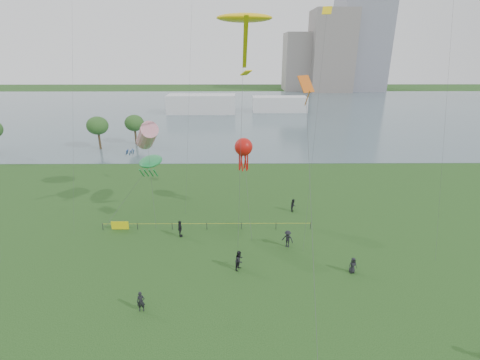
{
  "coord_description": "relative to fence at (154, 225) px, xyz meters",
  "views": [
    {
      "loc": [
        -0.23,
        -20.6,
        19.41
      ],
      "look_at": [
        0.0,
        10.0,
        8.0
      ],
      "focal_mm": 26.0,
      "sensor_mm": 36.0,
      "label": 1
    }
  ],
  "objects": [
    {
      "name": "ground_plane",
      "position": [
        9.91,
        -15.11,
        -0.55
      ],
      "size": [
        400.0,
        400.0,
        0.0
      ],
      "primitive_type": "plane",
      "color": "#173812"
    },
    {
      "name": "pavilion_left",
      "position": [
        -2.09,
        79.89,
        2.45
      ],
      "size": [
        22.0,
        8.0,
        6.0
      ],
      "primitive_type": "cube",
      "color": "silver",
      "rests_on": "ground_plane"
    },
    {
      "name": "kite_delta",
      "position": [
        15.11,
        -8.0,
        15.49
      ],
      "size": [
        1.58,
        13.94,
        17.59
      ],
      "rotation": [
        0.0,
        0.0,
        -0.07
      ],
      "color": "#3F3F42"
    },
    {
      "name": "building_mid",
      "position": [
        55.91,
        146.89,
        18.45
      ],
      "size": [
        20.0,
        20.0,
        38.0
      ],
      "primitive_type": "cube",
      "color": "slate",
      "rests_on": "ground_plane"
    },
    {
      "name": "lake",
      "position": [
        9.91,
        84.89,
        -0.53
      ],
      "size": [
        400.0,
        120.0,
        0.08
      ],
      "primitive_type": "cube",
      "color": "slate",
      "rests_on": "ground_plane"
    },
    {
      "name": "spectator_b",
      "position": [
        14.9,
        -3.87,
        0.39
      ],
      "size": [
        1.41,
        1.19,
        1.9
      ],
      "primitive_type": "imported",
      "rotation": [
        0.0,
        0.0,
        -0.49
      ],
      "color": "black",
      "rests_on": "ground_plane"
    },
    {
      "name": "kite_windsock",
      "position": [
        -0.74,
        3.54,
        9.67
      ],
      "size": [
        4.36,
        5.98,
        12.22
      ],
      "rotation": [
        0.0,
        0.0,
        0.02
      ],
      "color": "#3F3F42"
    },
    {
      "name": "spectator_c",
      "position": [
        3.31,
        -1.62,
        0.41
      ],
      "size": [
        0.7,
        1.21,
        1.94
      ],
      "primitive_type": "imported",
      "rotation": [
        0.0,
        0.0,
        1.78
      ],
      "color": "black",
      "rests_on": "ground_plane"
    },
    {
      "name": "spectator_d",
      "position": [
        20.34,
        -8.45,
        0.22
      ],
      "size": [
        0.81,
        0.58,
        1.55
      ],
      "primitive_type": "imported",
      "rotation": [
        0.0,
        0.0,
        0.12
      ],
      "color": "black",
      "rests_on": "ground_plane"
    },
    {
      "name": "kite_octopus",
      "position": [
        10.41,
        4.56,
        7.99
      ],
      "size": [
        2.16,
        8.19,
        9.71
      ],
      "rotation": [
        0.0,
        0.0,
        -0.27
      ],
      "color": "#3F3F42"
    },
    {
      "name": "fence",
      "position": [
        0.0,
        0.0,
        0.0
      ],
      "size": [
        24.07,
        0.07,
        1.05
      ],
      "color": "black",
      "rests_on": "ground_plane"
    },
    {
      "name": "pavilion_right",
      "position": [
        23.91,
        82.89,
        1.95
      ],
      "size": [
        18.0,
        7.0,
        5.0
      ],
      "primitive_type": "cube",
      "color": "silver",
      "rests_on": "ground_plane"
    },
    {
      "name": "kite_stingray",
      "position": [
        10.37,
        0.11,
        21.7
      ],
      "size": [
        5.32,
        10.14,
        22.74
      ],
      "rotation": [
        0.0,
        0.0,
        -0.2
      ],
      "color": "#3F3F42"
    },
    {
      "name": "kite_creature",
      "position": [
        -1.04,
        5.35,
        6.04
      ],
      "size": [
        6.22,
        7.15,
        7.09
      ],
      "rotation": [
        0.0,
        0.0,
        0.35
      ],
      "color": "#3F3F42"
    },
    {
      "name": "small_kites",
      "position": [
        6.17,
        2.33,
        22.17
      ],
      "size": [
        43.16,
        11.49,
        11.58
      ],
      "color": "yellow"
    },
    {
      "name": "spectator_g",
      "position": [
        16.83,
        4.81,
        0.28
      ],
      "size": [
        0.81,
        0.94,
        1.66
      ],
      "primitive_type": "imported",
      "rotation": [
        0.0,
        0.0,
        1.33
      ],
      "color": "black",
      "rests_on": "ground_plane"
    },
    {
      "name": "spectator_a",
      "position": [
        9.83,
        -7.84,
        0.43
      ],
      "size": [
        1.13,
        1.2,
        1.96
      ],
      "primitive_type": "imported",
      "rotation": [
        0.0,
        0.0,
        1.03
      ],
      "color": "black",
      "rests_on": "ground_plane"
    },
    {
      "name": "building_low",
      "position": [
        41.91,
        152.89,
        13.45
      ],
      "size": [
        16.0,
        18.0,
        28.0
      ],
      "primitive_type": "cube",
      "color": "gray",
      "rests_on": "ground_plane"
    },
    {
      "name": "trees",
      "position": [
        -24.43,
        34.82,
        4.38
      ],
      "size": [
        29.9,
        12.66,
        7.04
      ],
      "color": "#382A19",
      "rests_on": "ground_plane"
    },
    {
      "name": "spectator_f",
      "position": [
        2.04,
        -13.38,
        0.31
      ],
      "size": [
        0.66,
        0.46,
        1.73
      ],
      "primitive_type": "imported",
      "rotation": [
        0.0,
        0.0,
        0.08
      ],
      "color": "black",
      "rests_on": "ground_plane"
    }
  ]
}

